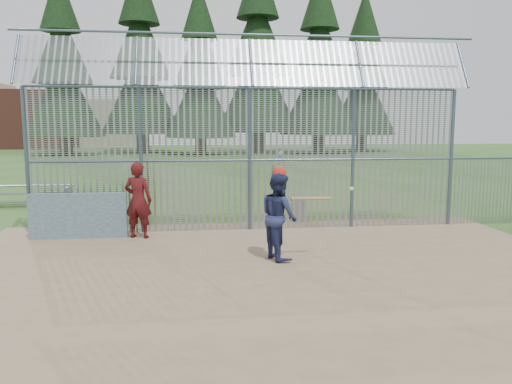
{
  "coord_description": "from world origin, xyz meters",
  "views": [
    {
      "loc": [
        -1.5,
        -10.44,
        3.03
      ],
      "look_at": [
        0.0,
        2.0,
        1.3
      ],
      "focal_mm": 35.0,
      "sensor_mm": 36.0,
      "label": 1
    }
  ],
  "objects": [
    {
      "name": "bg_kid_standing",
      "position": [
        3.48,
        18.56,
        0.7
      ],
      "size": [
        0.81,
        0.78,
        1.4
      ],
      "primitive_type": "imported",
      "rotation": [
        0.0,
        0.0,
        3.81
      ],
      "color": "gray",
      "rests_on": "ground"
    },
    {
      "name": "bleacher",
      "position": [
        -7.64,
        8.72,
        0.41
      ],
      "size": [
        3.0,
        0.95,
        0.72
      ],
      "color": "gray",
      "rests_on": "ground"
    },
    {
      "name": "distant_buildings",
      "position": [
        -23.18,
        56.49,
        3.6
      ],
      "size": [
        26.5,
        10.5,
        8.0
      ],
      "color": "brown",
      "rests_on": "ground"
    },
    {
      "name": "dirt_infield",
      "position": [
        0.0,
        -0.5,
        0.01
      ],
      "size": [
        14.0,
        10.0,
        0.02
      ],
      "primitive_type": "cube",
      "color": "#756047",
      "rests_on": "ground"
    },
    {
      "name": "dugout_wall",
      "position": [
        -4.6,
        2.9,
        0.62
      ],
      "size": [
        2.5,
        0.12,
        1.2
      ],
      "primitive_type": "cube",
      "color": "#38566B",
      "rests_on": "dirt_infield"
    },
    {
      "name": "batting_gear",
      "position": [
        0.42,
        0.3,
        1.86
      ],
      "size": [
        1.83,
        0.37,
        0.74
      ],
      "color": "red",
      "rests_on": "ground"
    },
    {
      "name": "ground",
      "position": [
        0.0,
        0.0,
        0.0
      ],
      "size": [
        120.0,
        120.0,
        0.0
      ],
      "primitive_type": "plane",
      "color": "#2D511E",
      "rests_on": "ground"
    },
    {
      "name": "bg_kid_seated",
      "position": [
        2.69,
        16.31,
        0.4
      ],
      "size": [
        0.5,
        0.26,
        0.81
      ],
      "primitive_type": "imported",
      "rotation": [
        0.0,
        0.0,
        3.01
      ],
      "color": "slate",
      "rests_on": "ground"
    },
    {
      "name": "trash_can",
      "position": [
        1.65,
        4.6,
        0.38
      ],
      "size": [
        0.56,
        0.56,
        0.82
      ],
      "color": "#95979D",
      "rests_on": "ground"
    },
    {
      "name": "batter",
      "position": [
        0.31,
        0.32,
        0.99
      ],
      "size": [
        0.99,
        1.12,
        1.94
      ],
      "primitive_type": "imported",
      "rotation": [
        0.0,
        0.0,
        1.88
      ],
      "color": "navy",
      "rests_on": "dirt_infield"
    },
    {
      "name": "onlooker",
      "position": [
        -3.03,
        2.79,
        1.03
      ],
      "size": [
        0.83,
        0.66,
        2.01
      ],
      "primitive_type": "imported",
      "rotation": [
        0.0,
        0.0,
        2.88
      ],
      "color": "maroon",
      "rests_on": "dirt_infield"
    },
    {
      "name": "backstop_fence",
      "position": [
        1.81,
        3.43,
        2.36
      ],
      "size": [
        20.09,
        0.81,
        5.3
      ],
      "color": "#47566B",
      "rests_on": "ground"
    },
    {
      "name": "conifer_row",
      "position": [
        1.93,
        41.51,
        10.83
      ],
      "size": [
        38.48,
        12.26,
        20.2
      ],
      "color": "#332319",
      "rests_on": "ground"
    }
  ]
}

